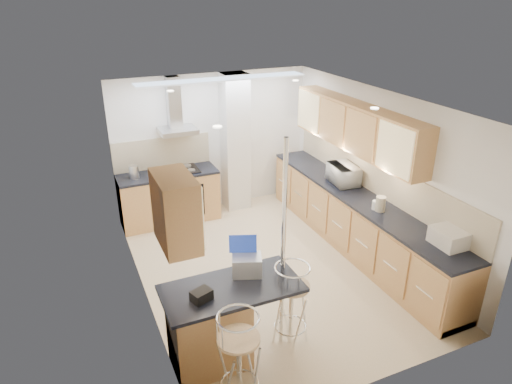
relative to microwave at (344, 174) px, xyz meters
name	(u,v)px	position (x,y,z in m)	size (l,w,h in m)	color
ground	(269,268)	(-1.55, -0.49, -1.07)	(4.80, 4.80, 0.00)	#D2C18C
room_shell	(279,160)	(-1.23, -0.11, 0.47)	(3.64, 4.84, 2.51)	white
right_counter	(355,222)	(-0.05, -0.49, -0.61)	(0.63, 4.40, 0.92)	#C4814E
back_counter	(169,197)	(-2.50, 1.61, -0.61)	(1.70, 0.63, 0.92)	#C4814E
peninsula	(233,322)	(-2.68, -1.94, -0.60)	(1.47, 0.72, 0.94)	#C4814E
microwave	(344,174)	(0.00, 0.00, 0.00)	(0.56, 0.38, 0.31)	white
laptop	(247,265)	(-2.44, -1.77, -0.02)	(0.32, 0.24, 0.22)	#A8ACB1
bag	(201,295)	(-3.03, -2.02, -0.08)	(0.20, 0.15, 0.11)	black
bar_stool_near	(239,361)	(-2.85, -2.55, -0.54)	(0.44, 0.44, 1.07)	tan
bar_stool_end	(291,305)	(-1.99, -1.99, -0.55)	(0.43, 0.43, 1.05)	tan
jar_a	(351,179)	(0.10, -0.06, -0.07)	(0.12, 0.12, 0.17)	beige
jar_b	(330,170)	(0.03, 0.46, -0.09)	(0.11, 0.11, 0.13)	beige
jar_c	(381,204)	(-0.09, -1.07, -0.05)	(0.14, 0.14, 0.22)	beige
jar_d	(376,205)	(-0.12, -1.00, -0.09)	(0.10, 0.10, 0.13)	white
bread_bin	(449,238)	(0.07, -2.18, -0.05)	(0.32, 0.40, 0.21)	beige
kettle	(134,172)	(-3.06, 1.59, -0.05)	(0.16, 0.16, 0.22)	#BABCBF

